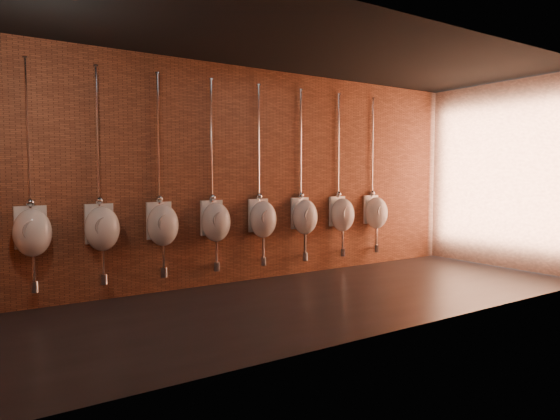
{
  "coord_description": "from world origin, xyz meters",
  "views": [
    {
      "loc": [
        -3.74,
        -5.02,
        1.6
      ],
      "look_at": [
        0.2,
        0.9,
        1.1
      ],
      "focal_mm": 32.0,
      "sensor_mm": 36.0,
      "label": 1
    }
  ],
  "objects_px": {
    "urinal_0": "(32,231)",
    "urinal_2": "(163,224)",
    "urinal_4": "(263,218)",
    "urinal_7": "(376,212)",
    "urinal_5": "(305,216)",
    "urinal_1": "(102,228)",
    "urinal_3": "(216,221)",
    "urinal_6": "(342,214)"
  },
  "relations": [
    {
      "from": "urinal_0",
      "to": "urinal_2",
      "type": "height_order",
      "value": "same"
    },
    {
      "from": "urinal_4",
      "to": "urinal_7",
      "type": "relative_size",
      "value": 1.0
    },
    {
      "from": "urinal_5",
      "to": "urinal_2",
      "type": "bearing_deg",
      "value": 180.0
    },
    {
      "from": "urinal_1",
      "to": "urinal_2",
      "type": "bearing_deg",
      "value": 0.0
    },
    {
      "from": "urinal_2",
      "to": "urinal_5",
      "type": "relative_size",
      "value": 1.0
    },
    {
      "from": "urinal_5",
      "to": "urinal_7",
      "type": "height_order",
      "value": "same"
    },
    {
      "from": "urinal_4",
      "to": "urinal_7",
      "type": "bearing_deg",
      "value": 0.0
    },
    {
      "from": "urinal_3",
      "to": "urinal_0",
      "type": "bearing_deg",
      "value": 180.0
    },
    {
      "from": "urinal_3",
      "to": "urinal_1",
      "type": "bearing_deg",
      "value": 180.0
    },
    {
      "from": "urinal_1",
      "to": "urinal_5",
      "type": "height_order",
      "value": "same"
    },
    {
      "from": "urinal_5",
      "to": "urinal_3",
      "type": "bearing_deg",
      "value": 180.0
    },
    {
      "from": "urinal_0",
      "to": "urinal_7",
      "type": "xyz_separation_m",
      "value": [
        5.49,
        0.0,
        0.0
      ]
    },
    {
      "from": "urinal_5",
      "to": "urinal_0",
      "type": "bearing_deg",
      "value": 180.0
    },
    {
      "from": "urinal_1",
      "to": "urinal_3",
      "type": "xyz_separation_m",
      "value": [
        1.57,
        0.0,
        0.0
      ]
    },
    {
      "from": "urinal_4",
      "to": "urinal_2",
      "type": "bearing_deg",
      "value": 180.0
    },
    {
      "from": "urinal_4",
      "to": "urinal_5",
      "type": "xyz_separation_m",
      "value": [
        0.78,
        0.0,
        0.0
      ]
    },
    {
      "from": "urinal_1",
      "to": "urinal_4",
      "type": "height_order",
      "value": "same"
    },
    {
      "from": "urinal_6",
      "to": "urinal_7",
      "type": "relative_size",
      "value": 1.0
    },
    {
      "from": "urinal_1",
      "to": "urinal_6",
      "type": "bearing_deg",
      "value": 0.0
    },
    {
      "from": "urinal_2",
      "to": "urinal_3",
      "type": "height_order",
      "value": "same"
    },
    {
      "from": "urinal_6",
      "to": "urinal_4",
      "type": "bearing_deg",
      "value": 180.0
    },
    {
      "from": "urinal_1",
      "to": "urinal_3",
      "type": "relative_size",
      "value": 1.0
    },
    {
      "from": "urinal_2",
      "to": "urinal_7",
      "type": "distance_m",
      "value": 3.92
    },
    {
      "from": "urinal_5",
      "to": "urinal_1",
      "type": "bearing_deg",
      "value": 180.0
    },
    {
      "from": "urinal_6",
      "to": "urinal_5",
      "type": "bearing_deg",
      "value": 180.0
    },
    {
      "from": "urinal_1",
      "to": "urinal_7",
      "type": "height_order",
      "value": "same"
    },
    {
      "from": "urinal_1",
      "to": "urinal_6",
      "type": "height_order",
      "value": "same"
    },
    {
      "from": "urinal_3",
      "to": "urinal_4",
      "type": "relative_size",
      "value": 1.0
    },
    {
      "from": "urinal_0",
      "to": "urinal_6",
      "type": "height_order",
      "value": "same"
    },
    {
      "from": "urinal_0",
      "to": "urinal_1",
      "type": "distance_m",
      "value": 0.78
    },
    {
      "from": "urinal_3",
      "to": "urinal_4",
      "type": "bearing_deg",
      "value": 0.0
    },
    {
      "from": "urinal_2",
      "to": "urinal_6",
      "type": "height_order",
      "value": "same"
    },
    {
      "from": "urinal_2",
      "to": "urinal_3",
      "type": "xyz_separation_m",
      "value": [
        0.78,
        0.0,
        0.0
      ]
    },
    {
      "from": "urinal_1",
      "to": "urinal_7",
      "type": "xyz_separation_m",
      "value": [
        4.71,
        0.0,
        0.0
      ]
    },
    {
      "from": "urinal_4",
      "to": "urinal_6",
      "type": "relative_size",
      "value": 1.0
    },
    {
      "from": "urinal_0",
      "to": "urinal_4",
      "type": "bearing_deg",
      "value": 0.0
    },
    {
      "from": "urinal_0",
      "to": "urinal_1",
      "type": "xyz_separation_m",
      "value": [
        0.78,
        0.0,
        0.0
      ]
    },
    {
      "from": "urinal_2",
      "to": "urinal_4",
      "type": "distance_m",
      "value": 1.57
    },
    {
      "from": "urinal_0",
      "to": "urinal_1",
      "type": "relative_size",
      "value": 1.0
    },
    {
      "from": "urinal_2",
      "to": "urinal_7",
      "type": "xyz_separation_m",
      "value": [
        3.92,
        0.0,
        0.0
      ]
    },
    {
      "from": "urinal_3",
      "to": "urinal_5",
      "type": "xyz_separation_m",
      "value": [
        1.57,
        0.0,
        0.0
      ]
    },
    {
      "from": "urinal_6",
      "to": "urinal_1",
      "type": "bearing_deg",
      "value": 180.0
    }
  ]
}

